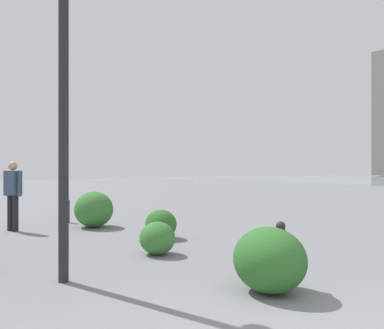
% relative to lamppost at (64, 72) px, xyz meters
% --- Properties ---
extents(lamppost, '(0.98, 0.28, 4.45)m').
position_rel_lamppost_xyz_m(lamppost, '(0.00, 0.00, 0.00)').
color(lamppost, '#232328').
rests_on(lamppost, ground).
extents(pedestrian, '(0.58, 0.38, 1.71)m').
position_rel_lamppost_xyz_m(pedestrian, '(4.93, -0.33, -1.93)').
color(pedestrian, black).
rests_on(pedestrian, ground).
extents(bollard_near, '(0.13, 0.13, 0.87)m').
position_rel_lamppost_xyz_m(bollard_near, '(-1.88, -2.32, -2.47)').
color(bollard_near, '#232328').
rests_on(bollard_near, ground).
extents(bollard_mid, '(0.13, 0.13, 0.66)m').
position_rel_lamppost_xyz_m(bollard_mid, '(5.55, -1.87, -2.58)').
color(bollard_mid, '#232328').
rests_on(bollard_mid, ground).
extents(shrub_low, '(0.70, 0.63, 0.59)m').
position_rel_lamppost_xyz_m(shrub_low, '(0.68, -1.91, -2.63)').
color(shrub_low, '#387533').
rests_on(shrub_low, ground).
extents(shrub_round, '(0.98, 0.88, 0.83)m').
position_rel_lamppost_xyz_m(shrub_round, '(-1.99, -1.99, -2.51)').
color(shrub_round, '#2D6628').
rests_on(shrub_round, ground).
extents(shrub_wide, '(1.09, 0.98, 0.93)m').
position_rel_lamppost_xyz_m(shrub_wide, '(4.36, -2.17, -2.46)').
color(shrub_wide, '#387533').
rests_on(shrub_wide, ground).
extents(shrub_tall, '(0.75, 0.67, 0.64)m').
position_rel_lamppost_xyz_m(shrub_tall, '(1.98, -2.77, -2.60)').
color(shrub_tall, '#2D6628').
rests_on(shrub_tall, ground).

